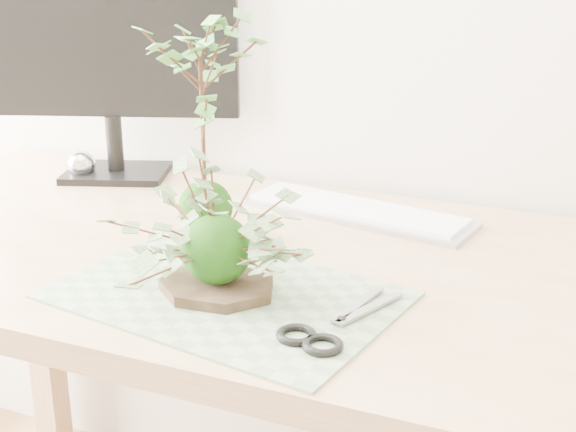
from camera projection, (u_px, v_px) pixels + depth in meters
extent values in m
cube|color=tan|center=(286.00, 268.00, 1.22)|extent=(1.60, 0.70, 0.04)
cube|color=tan|center=(42.00, 319.00, 1.86)|extent=(0.06, 0.06, 0.70)
cube|color=#5D7B59|center=(226.00, 295.00, 1.08)|extent=(0.49, 0.37, 0.00)
cylinder|color=black|center=(218.00, 287.00, 1.08)|extent=(0.18, 0.18, 0.01)
sphere|color=black|center=(216.00, 249.00, 1.06)|extent=(0.09, 0.09, 0.09)
sphere|color=black|center=(206.00, 207.00, 1.29)|extent=(0.09, 0.09, 0.09)
cylinder|color=#3A1F11|center=(203.00, 130.00, 1.25)|extent=(0.01, 0.01, 0.21)
cube|color=#ADADB6|center=(357.00, 213.00, 1.38)|extent=(0.43, 0.19, 0.01)
cube|color=white|center=(357.00, 208.00, 1.38)|extent=(0.39, 0.16, 0.01)
cube|color=black|center=(117.00, 173.00, 1.60)|extent=(0.23, 0.20, 0.01)
cylinder|color=black|center=(115.00, 143.00, 1.58)|extent=(0.03, 0.03, 0.11)
cube|color=black|center=(109.00, 34.00, 1.52)|extent=(0.48, 0.19, 0.32)
sphere|color=silver|center=(81.00, 164.00, 1.58)|extent=(0.06, 0.06, 0.06)
cube|color=gray|center=(346.00, 304.00, 1.04)|extent=(0.03, 0.12, 0.00)
cube|color=gray|center=(359.00, 306.00, 1.04)|extent=(0.06, 0.12, 0.00)
torus|color=black|center=(305.00, 340.00, 0.95)|extent=(0.06, 0.06, 0.01)
torus|color=black|center=(337.00, 346.00, 0.93)|extent=(0.06, 0.06, 0.01)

